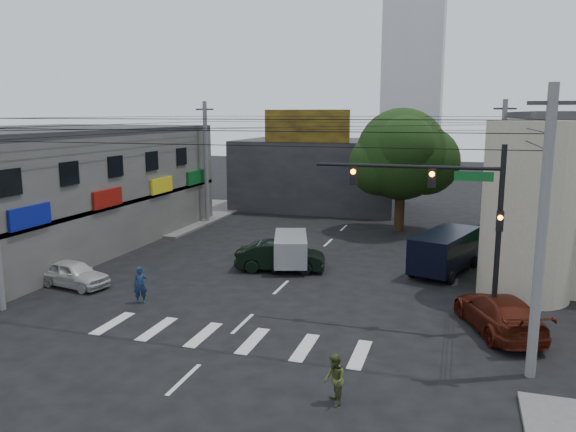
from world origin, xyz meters
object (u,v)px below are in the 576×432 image
at_px(navy_van, 445,253).
at_px(pedestrian_olive, 334,380).
at_px(white_compact, 74,274).
at_px(maroon_sedan, 499,313).
at_px(traffic_gantry, 453,207).
at_px(traffic_officer, 140,285).
at_px(street_tree, 401,155).
at_px(utility_pole_near_right, 542,236).
at_px(silver_minivan, 291,251).
at_px(utility_pole_far_left, 206,163).
at_px(utility_pole_far_right, 501,171).
at_px(dark_sedan, 280,256).

bearing_deg(navy_van, pedestrian_olive, -171.59).
bearing_deg(white_compact, maroon_sedan, -79.84).
height_order(traffic_gantry, traffic_officer, traffic_gantry).
bearing_deg(maroon_sedan, street_tree, -92.59).
bearing_deg(traffic_officer, white_compact, 137.88).
bearing_deg(utility_pole_near_right, street_tree, 106.82).
height_order(street_tree, pedestrian_olive, street_tree).
bearing_deg(utility_pole_near_right, pedestrian_olive, -147.49).
xyz_separation_m(traffic_gantry, utility_pole_near_right, (2.68, -3.50, -0.23)).
bearing_deg(traffic_officer, navy_van, 8.26).
bearing_deg(silver_minivan, white_compact, 109.10).
relative_size(traffic_gantry, traffic_officer, 4.36).
relative_size(utility_pole_far_left, maroon_sedan, 1.67).
relative_size(street_tree, utility_pole_far_right, 0.95).
xyz_separation_m(utility_pole_near_right, white_compact, (-20.16, 3.67, -3.95)).
bearing_deg(navy_van, utility_pole_far_left, 81.62).
bearing_deg(silver_minivan, dark_sedan, 143.51).
relative_size(dark_sedan, pedestrian_olive, 3.27).
distance_m(white_compact, maroon_sedan, 19.37).
bearing_deg(utility_pole_far_left, pedestrian_olive, -57.45).
relative_size(utility_pole_far_left, dark_sedan, 1.85).
height_order(utility_pole_near_right, silver_minivan, utility_pole_near_right).
bearing_deg(utility_pole_far_left, white_compact, -87.14).
bearing_deg(traffic_officer, silver_minivan, 31.86).
bearing_deg(utility_pole_far_right, utility_pole_far_left, 180.00).
height_order(white_compact, pedestrian_olive, pedestrian_olive).
bearing_deg(silver_minivan, navy_van, -97.22).
bearing_deg(navy_van, maroon_sedan, -145.92).
bearing_deg(silver_minivan, utility_pole_near_right, -149.27).
distance_m(maroon_sedan, pedestrian_olive, 8.74).
relative_size(utility_pole_far_right, silver_minivan, 2.08).
distance_m(street_tree, utility_pole_far_left, 14.56).
bearing_deg(white_compact, silver_minivan, -44.00).
height_order(traffic_gantry, pedestrian_olive, traffic_gantry).
bearing_deg(silver_minivan, maroon_sedan, -138.95).
bearing_deg(traffic_officer, street_tree, 36.80).
bearing_deg(dark_sedan, street_tree, -33.67).
xyz_separation_m(white_compact, pedestrian_olive, (14.53, -7.26, 0.11)).
distance_m(silver_minivan, traffic_officer, 8.97).
distance_m(utility_pole_far_left, pedestrian_olive, 28.83).
height_order(traffic_gantry, utility_pole_near_right, utility_pole_near_right).
xyz_separation_m(street_tree, dark_sedan, (-4.95, -12.17, -4.69)).
height_order(utility_pole_far_left, dark_sedan, utility_pole_far_left).
bearing_deg(silver_minivan, pedestrian_olive, -174.99).
height_order(utility_pole_near_right, pedestrian_olive, utility_pole_near_right).
bearing_deg(utility_pole_near_right, traffic_gantry, 127.42).
height_order(maroon_sedan, silver_minivan, silver_minivan).
xyz_separation_m(utility_pole_near_right, pedestrian_olive, (-5.62, -3.58, -3.84)).
bearing_deg(utility_pole_far_left, traffic_gantry, -42.86).
relative_size(utility_pole_far_left, navy_van, 1.60).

